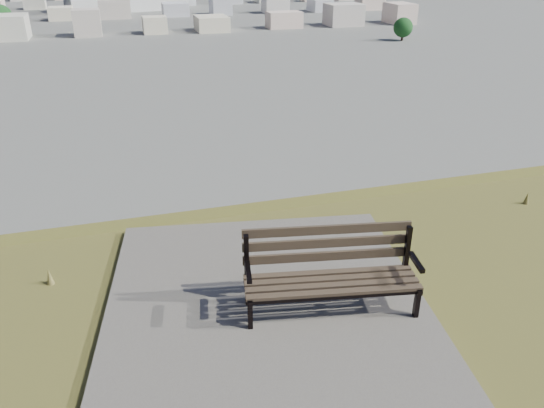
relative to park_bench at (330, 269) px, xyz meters
name	(u,v)px	position (x,y,z in m)	size (l,w,h in m)	color
park_bench	(330,269)	(0.00, 0.00, 0.00)	(1.72, 0.82, 0.87)	#3C2F23
gravel_patch	(274,339)	(-0.65, -0.31, -0.45)	(3.17, 4.53, 0.09)	#69655B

